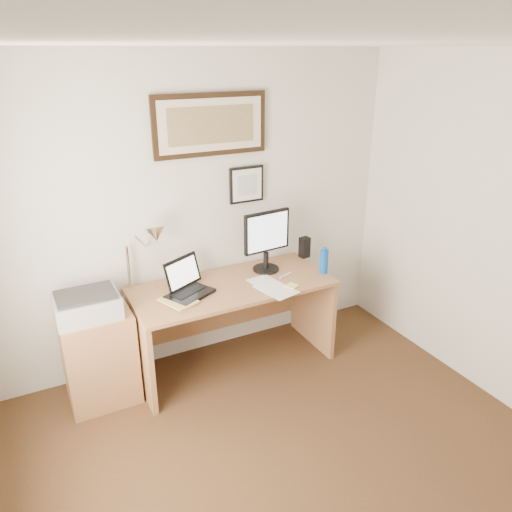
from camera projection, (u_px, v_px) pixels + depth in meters
ceiling at (368, 44)px, 1.89m from camera, size 4.00×4.00×0.00m
wall_back at (195, 214)px, 4.01m from camera, size 3.50×0.02×2.50m
side_cabinet at (100, 357)px, 3.70m from camera, size 0.50×0.40×0.73m
water_bottle at (324, 261)px, 4.14m from camera, size 0.07×0.07×0.20m
bottle_cap at (325, 249)px, 4.10m from camera, size 0.04×0.04×0.02m
speaker at (305, 247)px, 4.46m from camera, size 0.09×0.08×0.18m
paper_sheet_a at (276, 289)px, 3.88m from camera, size 0.29×0.36×0.00m
paper_sheet_b at (266, 283)px, 3.98m from camera, size 0.24×0.31×0.00m
sticky_pad at (292, 286)px, 3.93m from camera, size 0.12×0.12×0.01m
marker_pen at (285, 275)px, 4.11m from camera, size 0.14×0.06×0.02m
book at (168, 306)px, 3.61m from camera, size 0.28×0.32×0.02m
desk at (229, 306)px, 4.12m from camera, size 1.60×0.70×0.75m
laptop at (187, 286)px, 3.81m from camera, size 0.41×0.43×0.26m
lcd_monitor at (267, 238)px, 4.11m from camera, size 0.42×0.22×0.52m
printer at (87, 305)px, 3.50m from camera, size 0.44×0.34×0.18m
desk_lamp at (153, 237)px, 3.71m from camera, size 0.29×0.27×0.53m
picture_large at (211, 125)px, 3.78m from camera, size 0.92×0.04×0.47m
picture_small at (247, 185)px, 4.10m from camera, size 0.30×0.03×0.30m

